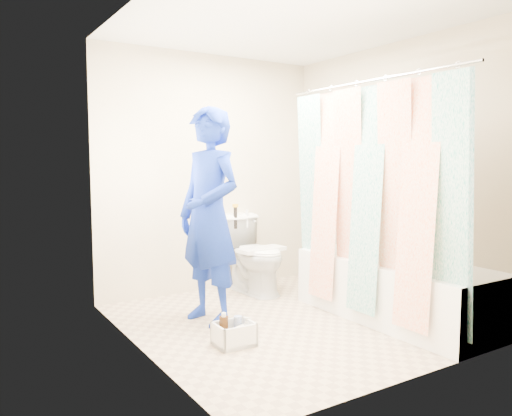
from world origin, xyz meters
TOP-DOWN VIEW (x-y plane):
  - floor at (0.00, 0.00)m, footprint 2.60×2.60m
  - ceiling at (0.00, 0.00)m, footprint 2.40×2.60m
  - wall_back at (0.00, 1.30)m, footprint 2.40×0.02m
  - wall_front at (0.00, -1.30)m, footprint 2.40×0.02m
  - wall_left at (-1.20, 0.00)m, footprint 0.02×2.60m
  - wall_right at (1.20, 0.00)m, footprint 0.02×2.60m
  - bathtub at (0.85, -0.43)m, footprint 0.70×1.75m
  - curtain_rod at (0.52, -0.43)m, footprint 0.02×1.90m
  - shower_curtain at (0.52, -0.43)m, footprint 0.06×1.75m
  - toilet at (0.30, 0.93)m, footprint 0.49×0.79m
  - tank_lid at (0.31, 0.81)m, footprint 0.49×0.24m
  - tank_internals at (0.24, 1.14)m, footprint 0.19×0.06m
  - plumber at (-0.50, 0.35)m, footprint 0.56×0.72m
  - cleaning_caddy at (-0.59, -0.23)m, footprint 0.29×0.23m

SIDE VIEW (x-z plane):
  - floor at x=0.00m, z-range 0.00..0.00m
  - cleaning_caddy at x=-0.59m, z-range -0.03..0.18m
  - bathtub at x=0.85m, z-range 0.02..0.52m
  - toilet at x=0.30m, z-range 0.00..0.78m
  - tank_lid at x=0.31m, z-range 0.44..0.48m
  - tank_internals at x=0.24m, z-range 0.64..0.90m
  - plumber at x=-0.50m, z-range 0.00..1.77m
  - shower_curtain at x=0.52m, z-range 0.12..1.92m
  - wall_back at x=0.00m, z-range 0.00..2.40m
  - wall_front at x=0.00m, z-range 0.00..2.40m
  - wall_left at x=-1.20m, z-range 0.00..2.40m
  - wall_right at x=1.20m, z-range 0.00..2.40m
  - curtain_rod at x=0.52m, z-range 1.94..1.96m
  - ceiling at x=0.00m, z-range 2.39..2.41m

